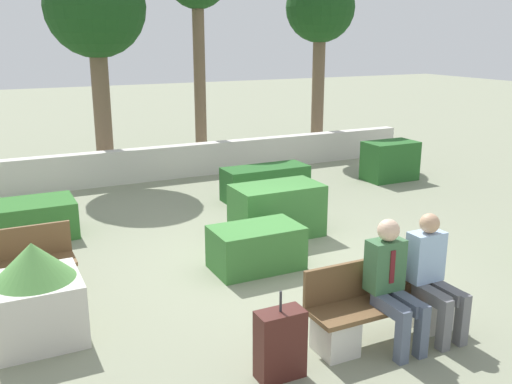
{
  "coord_description": "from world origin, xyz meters",
  "views": [
    {
      "loc": [
        -3.46,
        -6.65,
        3.11
      ],
      "look_at": [
        0.04,
        0.5,
        0.9
      ],
      "focal_mm": 40.0,
      "sensor_mm": 36.0,
      "label": 1
    }
  ],
  "objects_px": {
    "planter_corner_left": "(36,293)",
    "person_seated_man": "(392,278)",
    "bench_front": "(382,310)",
    "person_seated_woman": "(433,270)",
    "tree_rightmost": "(320,12)",
    "tree_center_left": "(95,11)",
    "suitcase": "(280,344)"
  },
  "relations": [
    {
      "from": "suitcase",
      "to": "tree_rightmost",
      "type": "distance_m",
      "value": 11.01
    },
    {
      "from": "suitcase",
      "to": "planter_corner_left",
      "type": "bearing_deg",
      "value": 138.27
    },
    {
      "from": "bench_front",
      "to": "person_seated_man",
      "type": "xyz_separation_m",
      "value": [
        -0.01,
        -0.13,
        0.42
      ]
    },
    {
      "from": "bench_front",
      "to": "tree_center_left",
      "type": "height_order",
      "value": "tree_center_left"
    },
    {
      "from": "tree_center_left",
      "to": "person_seated_man",
      "type": "bearing_deg",
      "value": -82.71
    },
    {
      "from": "tree_rightmost",
      "to": "suitcase",
      "type": "bearing_deg",
      "value": -123.76
    },
    {
      "from": "bench_front",
      "to": "person_seated_woman",
      "type": "relative_size",
      "value": 1.29
    },
    {
      "from": "bench_front",
      "to": "planter_corner_left",
      "type": "relative_size",
      "value": 1.57
    },
    {
      "from": "person_seated_woman",
      "to": "bench_front",
      "type": "bearing_deg",
      "value": 165.41
    },
    {
      "from": "person_seated_woman",
      "to": "planter_corner_left",
      "type": "xyz_separation_m",
      "value": [
        -3.78,
        1.69,
        -0.2
      ]
    },
    {
      "from": "tree_center_left",
      "to": "tree_rightmost",
      "type": "height_order",
      "value": "tree_center_left"
    },
    {
      "from": "bench_front",
      "to": "tree_rightmost",
      "type": "height_order",
      "value": "tree_rightmost"
    },
    {
      "from": "person_seated_woman",
      "to": "tree_center_left",
      "type": "xyz_separation_m",
      "value": [
        -1.63,
        8.58,
        2.86
      ]
    },
    {
      "from": "suitcase",
      "to": "tree_rightmost",
      "type": "relative_size",
      "value": 0.19
    },
    {
      "from": "bench_front",
      "to": "planter_corner_left",
      "type": "bearing_deg",
      "value": 154.4
    },
    {
      "from": "tree_rightmost",
      "to": "bench_front",
      "type": "bearing_deg",
      "value": -117.85
    },
    {
      "from": "tree_rightmost",
      "to": "person_seated_woman",
      "type": "bearing_deg",
      "value": -114.69
    },
    {
      "from": "bench_front",
      "to": "planter_corner_left",
      "type": "height_order",
      "value": "planter_corner_left"
    },
    {
      "from": "person_seated_man",
      "to": "tree_rightmost",
      "type": "height_order",
      "value": "tree_rightmost"
    },
    {
      "from": "suitcase",
      "to": "bench_front",
      "type": "bearing_deg",
      "value": 7.4
    },
    {
      "from": "bench_front",
      "to": "suitcase",
      "type": "relative_size",
      "value": 1.93
    },
    {
      "from": "person_seated_woman",
      "to": "tree_rightmost",
      "type": "distance_m",
      "value": 10.01
    },
    {
      "from": "person_seated_man",
      "to": "tree_rightmost",
      "type": "bearing_deg",
      "value": 62.45
    },
    {
      "from": "person_seated_man",
      "to": "tree_center_left",
      "type": "relative_size",
      "value": 0.28
    },
    {
      "from": "person_seated_man",
      "to": "person_seated_woman",
      "type": "distance_m",
      "value": 0.54
    },
    {
      "from": "planter_corner_left",
      "to": "tree_center_left",
      "type": "distance_m",
      "value": 7.83
    },
    {
      "from": "person_seated_woman",
      "to": "suitcase",
      "type": "bearing_deg",
      "value": -178.93
    },
    {
      "from": "bench_front",
      "to": "person_seated_woman",
      "type": "height_order",
      "value": "person_seated_woman"
    },
    {
      "from": "person_seated_man",
      "to": "tree_rightmost",
      "type": "xyz_separation_m",
      "value": [
        4.54,
        8.7,
        2.91
      ]
    },
    {
      "from": "person_seated_woman",
      "to": "suitcase",
      "type": "distance_m",
      "value": 1.88
    },
    {
      "from": "tree_rightmost",
      "to": "person_seated_man",
      "type": "bearing_deg",
      "value": -117.55
    },
    {
      "from": "planter_corner_left",
      "to": "person_seated_man",
      "type": "bearing_deg",
      "value": -27.58
    }
  ]
}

